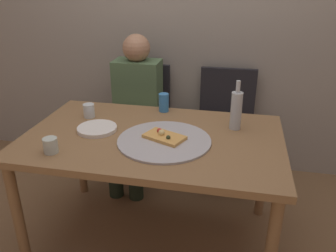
{
  "coord_description": "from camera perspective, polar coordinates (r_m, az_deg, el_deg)",
  "views": [
    {
      "loc": [
        0.45,
        -1.72,
        1.59
      ],
      "look_at": [
        0.08,
        0.04,
        0.79
      ],
      "focal_mm": 36.93,
      "sensor_mm": 36.0,
      "label": 1
    }
  ],
  "objects": [
    {
      "name": "wine_bottle",
      "position": [
        2.05,
        11.19,
        2.63
      ],
      "size": [
        0.07,
        0.07,
        0.29
      ],
      "color": "#B2BCC1",
      "rests_on": "dining_table"
    },
    {
      "name": "chair_left",
      "position": [
        2.89,
        -4.5,
        2.17
      ],
      "size": [
        0.44,
        0.44,
        0.9
      ],
      "rotation": [
        0.0,
        0.0,
        3.14
      ],
      "color": "black",
      "rests_on": "ground_plane"
    },
    {
      "name": "tumbler_near",
      "position": [
        2.26,
        -12.92,
        2.48
      ],
      "size": [
        0.07,
        0.07,
        0.09
      ],
      "primitive_type": "cylinder",
      "color": "silver",
      "rests_on": "dining_table"
    },
    {
      "name": "back_wall",
      "position": [
        2.87,
        2.95,
        18.28
      ],
      "size": [
        6.0,
        0.1,
        2.6
      ],
      "primitive_type": "cube",
      "color": "gray",
      "rests_on": "ground_plane"
    },
    {
      "name": "pizza_tray",
      "position": [
        1.9,
        -0.63,
        -2.42
      ],
      "size": [
        0.52,
        0.52,
        0.01
      ],
      "primitive_type": "cylinder",
      "color": "#ADADB2",
      "rests_on": "dining_table"
    },
    {
      "name": "ground_plane",
      "position": [
        2.38,
        -2.22,
        -17.74
      ],
      "size": [
        8.0,
        8.0,
        0.0
      ],
      "primitive_type": "plane",
      "color": "brown"
    },
    {
      "name": "soda_can",
      "position": [
        2.29,
        -0.69,
        3.9
      ],
      "size": [
        0.07,
        0.07,
        0.12
      ],
      "primitive_type": "cylinder",
      "color": "#337AC1",
      "rests_on": "dining_table"
    },
    {
      "name": "tumbler_far",
      "position": [
        1.87,
        -18.82,
        -3.05
      ],
      "size": [
        0.07,
        0.07,
        0.08
      ],
      "primitive_type": "cylinder",
      "color": "#B7C6BC",
      "rests_on": "dining_table"
    },
    {
      "name": "chair_right",
      "position": [
        2.79,
        9.43,
        1.04
      ],
      "size": [
        0.44,
        0.44,
        0.9
      ],
      "rotation": [
        0.0,
        0.0,
        3.14
      ],
      "color": "black",
      "rests_on": "ground_plane"
    },
    {
      "name": "guest_in_sweater",
      "position": [
        2.71,
        -5.47,
        3.51
      ],
      "size": [
        0.36,
        0.56,
        1.17
      ],
      "rotation": [
        0.0,
        0.0,
        3.14
      ],
      "color": "#4C6B47",
      "rests_on": "ground_plane"
    },
    {
      "name": "plate_stack",
      "position": [
        2.07,
        -11.66,
        -0.46
      ],
      "size": [
        0.23,
        0.23,
        0.02
      ],
      "primitive_type": "cylinder",
      "color": "white",
      "rests_on": "dining_table"
    },
    {
      "name": "dining_table",
      "position": [
        2.01,
        -2.52,
        -3.59
      ],
      "size": [
        1.47,
        0.9,
        0.74
      ],
      "color": "olive",
      "rests_on": "ground_plane"
    },
    {
      "name": "pizza_slice_last",
      "position": [
        1.9,
        -0.65,
        -1.72
      ],
      "size": [
        0.25,
        0.21,
        0.05
      ],
      "color": "tan",
      "rests_on": "pizza_tray"
    }
  ]
}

